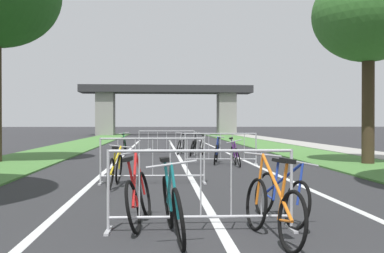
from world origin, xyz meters
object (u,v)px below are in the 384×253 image
(crowd_barrier_fourth, at_px, (167,143))
(bicycle_purple_5, at_px, (235,155))
(tree_right_maple_mid, at_px, (368,16))
(bicycle_white_4, at_px, (202,146))
(bicycle_green_3, at_px, (125,146))
(bicycle_orange_8, at_px, (273,208))
(bicycle_blue_0, at_px, (217,152))
(bicycle_blue_10, at_px, (280,196))
(crowd_barrier_nearest, at_px, (201,190))
(bicycle_red_7, at_px, (139,197))
(crowd_barrier_second, at_px, (153,161))
(bicycle_silver_9, at_px, (181,146))
(crowd_barrier_third, at_px, (221,149))
(bicycle_yellow_6, at_px, (115,170))
(bicycle_teal_2, at_px, (172,206))
(bicycle_black_1, at_px, (194,147))

(crowd_barrier_fourth, height_order, bicycle_purple_5, crowd_barrier_fourth)
(tree_right_maple_mid, distance_m, bicycle_white_4, 8.63)
(bicycle_green_3, bearing_deg, bicycle_orange_8, -80.72)
(bicycle_blue_0, relative_size, bicycle_purple_5, 1.12)
(bicycle_green_3, height_order, bicycle_blue_10, bicycle_green_3)
(crowd_barrier_nearest, bearing_deg, bicycle_orange_8, -34.50)
(bicycle_purple_5, bearing_deg, tree_right_maple_mid, -176.93)
(bicycle_red_7, distance_m, bicycle_orange_8, 1.85)
(crowd_barrier_second, xyz_separation_m, bicycle_blue_0, (2.10, 4.91, -0.14))
(tree_right_maple_mid, distance_m, bicycle_purple_5, 6.36)
(crowd_barrier_second, bearing_deg, bicycle_blue_10, -65.81)
(tree_right_maple_mid, height_order, bicycle_silver_9, tree_right_maple_mid)
(tree_right_maple_mid, xyz_separation_m, crowd_barrier_third, (-4.84, 0.45, -4.39))
(bicycle_silver_9, bearing_deg, bicycle_blue_10, 105.25)
(tree_right_maple_mid, distance_m, bicycle_orange_8, 11.63)
(crowd_barrier_third, xyz_separation_m, bicycle_yellow_6, (-2.99, -5.03, -0.15))
(bicycle_teal_2, relative_size, bicycle_purple_5, 1.13)
(bicycle_yellow_6, distance_m, bicycle_blue_10, 4.47)
(crowd_barrier_nearest, relative_size, bicycle_blue_0, 1.38)
(tree_right_maple_mid, xyz_separation_m, bicycle_purple_5, (-4.44, -0.11, -4.55))
(bicycle_yellow_6, relative_size, bicycle_silver_9, 1.02)
(crowd_barrier_second, relative_size, bicycle_teal_2, 1.36)
(crowd_barrier_fourth, relative_size, bicycle_yellow_6, 1.42)
(bicycle_black_1, bearing_deg, tree_right_maple_mid, -28.91)
(bicycle_teal_2, bearing_deg, bicycle_red_7, -64.20)
(crowd_barrier_fourth, height_order, bicycle_teal_2, crowd_barrier_fourth)
(tree_right_maple_mid, relative_size, bicycle_teal_2, 3.65)
(crowd_barrier_fourth, xyz_separation_m, bicycle_blue_0, (1.63, -4.16, -0.14))
(bicycle_green_3, relative_size, bicycle_purple_5, 1.07)
(bicycle_black_1, xyz_separation_m, bicycle_red_7, (-1.72, -12.77, 0.01))
(crowd_barrier_nearest, relative_size, bicycle_yellow_6, 1.42)
(tree_right_maple_mid, xyz_separation_m, crowd_barrier_fourth, (-6.56, 4.99, -4.39))
(crowd_barrier_second, distance_m, bicycle_purple_5, 4.74)
(bicycle_yellow_6, bearing_deg, bicycle_blue_0, 66.15)
(bicycle_yellow_6, xyz_separation_m, bicycle_orange_8, (2.29, -4.59, 0.01))
(crowd_barrier_nearest, height_order, bicycle_blue_10, crowd_barrier_nearest)
(crowd_barrier_fourth, xyz_separation_m, bicycle_green_3, (-1.81, 0.35, -0.15))
(bicycle_blue_0, distance_m, bicycle_white_4, 4.55)
(bicycle_black_1, relative_size, bicycle_silver_9, 1.03)
(crowd_barrier_second, relative_size, bicycle_white_4, 1.42)
(crowd_barrier_fourth, distance_m, bicycle_red_7, 13.25)
(crowd_barrier_nearest, distance_m, crowd_barrier_second, 4.59)
(tree_right_maple_mid, bearing_deg, bicycle_black_1, 140.31)
(crowd_barrier_nearest, height_order, crowd_barrier_fourth, same)
(crowd_barrier_fourth, bearing_deg, bicycle_blue_0, -68.54)
(crowd_barrier_nearest, distance_m, bicycle_purple_5, 8.72)
(bicycle_orange_8, bearing_deg, bicycle_blue_10, 61.56)
(bicycle_black_1, height_order, bicycle_yellow_6, bicycle_black_1)
(crowd_barrier_second, bearing_deg, bicycle_yellow_6, -148.35)
(bicycle_white_4, xyz_separation_m, bicycle_yellow_6, (-2.84, -9.96, 0.01))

